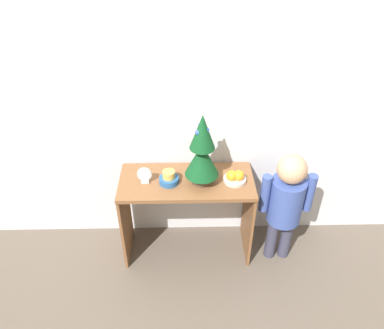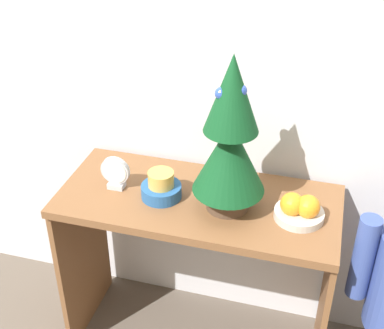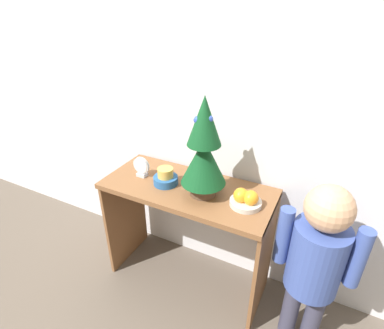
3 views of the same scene
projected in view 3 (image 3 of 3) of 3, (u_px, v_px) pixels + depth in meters
The scene contains 8 objects.
ground_plane at pixel (172, 301), 1.84m from camera, with size 12.00×12.00×0.00m, color brown.
back_wall at pixel (209, 80), 1.62m from camera, with size 7.00×0.05×2.50m, color silver.
console_table at pixel (187, 212), 1.76m from camera, with size 0.97×0.43×0.71m.
mini_tree at pixel (204, 150), 1.49m from camera, with size 0.24×0.24×0.54m.
fruit_bowl at pixel (246, 199), 1.50m from camera, with size 0.16×0.16×0.09m.
singing_bowl at pixel (166, 178), 1.69m from camera, with size 0.14×0.14×0.10m.
desk_clock at pixel (141, 167), 1.75m from camera, with size 0.10×0.04×0.12m.
child_figure at pixel (317, 256), 1.38m from camera, with size 0.39×0.25×0.96m.
Camera 3 is at (0.67, -1.03, 1.62)m, focal length 28.00 mm.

